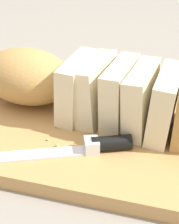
% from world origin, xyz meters
% --- Properties ---
extents(ground_plane, '(3.00, 3.00, 0.00)m').
position_xyz_m(ground_plane, '(0.00, 0.00, 0.00)').
color(ground_plane, gray).
extents(cutting_board, '(0.46, 0.28, 0.02)m').
position_xyz_m(cutting_board, '(0.00, 0.00, 0.01)').
color(cutting_board, tan).
rests_on(cutting_board, ground_plane).
extents(bread_loaf, '(0.38, 0.16, 0.10)m').
position_xyz_m(bread_loaf, '(-0.03, 0.05, 0.07)').
color(bread_loaf, tan).
rests_on(bread_loaf, cutting_board).
extents(bread_knife, '(0.26, 0.13, 0.02)m').
position_xyz_m(bread_knife, '(0.00, -0.06, 0.03)').
color(bread_knife, silver).
rests_on(bread_knife, cutting_board).
extents(crumb_near_knife, '(0.00, 0.00, 0.00)m').
position_xyz_m(crumb_near_knife, '(-0.05, -0.05, 0.02)').
color(crumb_near_knife, tan).
rests_on(crumb_near_knife, cutting_board).
extents(crumb_near_loaf, '(0.00, 0.00, 0.00)m').
position_xyz_m(crumb_near_loaf, '(-0.02, -0.07, 0.03)').
color(crumb_near_loaf, tan).
rests_on(crumb_near_loaf, cutting_board).
extents(crumb_stray_left, '(0.01, 0.01, 0.01)m').
position_xyz_m(crumb_stray_left, '(-0.03, -0.06, 0.03)').
color(crumb_stray_left, tan).
rests_on(crumb_stray_left, cutting_board).
extents(crumb_stray_right, '(0.01, 0.01, 0.01)m').
position_xyz_m(crumb_stray_right, '(-0.04, 0.03, 0.03)').
color(crumb_stray_right, tan).
rests_on(crumb_stray_right, cutting_board).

